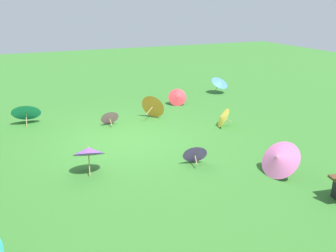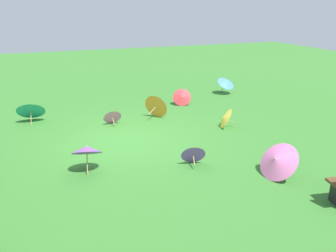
# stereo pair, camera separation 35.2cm
# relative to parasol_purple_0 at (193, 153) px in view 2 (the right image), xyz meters

# --- Properties ---
(ground) EXTENTS (40.00, 40.00, 0.00)m
(ground) POSITION_rel_parasol_purple_0_xyz_m (1.11, -2.05, -0.27)
(ground) COLOR #387A2D
(parasol_purple_0) EXTENTS (0.66, 0.56, 0.55)m
(parasol_purple_0) POSITION_rel_parasol_purple_0_xyz_m (0.00, 0.00, 0.00)
(parasol_purple_0) COLOR tan
(parasol_purple_0) RESTS_ON ground
(parasol_pink_0) EXTENTS (0.87, 1.02, 0.81)m
(parasol_pink_0) POSITION_rel_parasol_purple_0_xyz_m (-1.41, 1.25, 0.13)
(parasol_pink_0) COLOR tan
(parasol_pink_0) RESTS_ON ground
(parasol_yellow_0) EXTENTS (0.62, 0.74, 0.62)m
(parasol_yellow_0) POSITION_rel_parasol_purple_0_xyz_m (-1.96, -2.00, 0.03)
(parasol_yellow_0) COLOR tan
(parasol_yellow_0) RESTS_ON ground
(parasol_pink_1) EXTENTS (0.56, 0.51, 0.53)m
(parasol_pink_1) POSITION_rel_parasol_purple_0_xyz_m (1.15, -3.53, -0.01)
(parasol_pink_1) COLOR tan
(parasol_pink_1) RESTS_ON ground
(parasol_orange_0) EXTENTS (0.82, 0.85, 0.81)m
(parasol_orange_0) POSITION_rel_parasol_purple_0_xyz_m (-0.39, -3.69, 0.13)
(parasol_orange_0) COLOR tan
(parasol_orange_0) RESTS_ON ground
(parasol_teal_3) EXTENTS (0.96, 0.83, 0.78)m
(parasol_teal_3) POSITION_rel_parasol_purple_0_xyz_m (3.50, -4.68, 0.14)
(parasol_teal_3) COLOR tan
(parasol_teal_3) RESTS_ON ground
(parasol_blue_1) EXTENTS (0.88, 0.86, 0.74)m
(parasol_blue_1) POSITION_rel_parasol_purple_0_xyz_m (-4.10, -5.65, 0.22)
(parasol_blue_1) COLOR tan
(parasol_blue_1) RESTS_ON ground
(parasol_red_4) EXTENTS (0.79, 0.70, 0.62)m
(parasol_red_4) POSITION_rel_parasol_purple_0_xyz_m (-1.72, -4.73, 0.04)
(parasol_red_4) COLOR tan
(parasol_red_4) RESTS_ON ground
(parasol_purple_2) EXTENTS (0.83, 0.83, 0.74)m
(parasol_purple_2) POSITION_rel_parasol_purple_0_xyz_m (2.35, -0.55, 0.23)
(parasol_purple_2) COLOR tan
(parasol_purple_2) RESTS_ON ground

